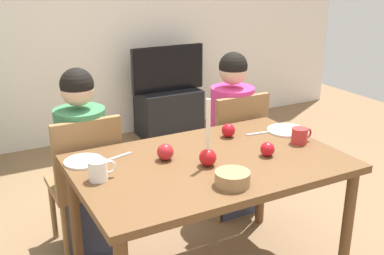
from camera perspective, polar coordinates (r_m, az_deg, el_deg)
The scene contains 19 objects.
back_wall at distance 4.69m, azimuth -14.37°, elevation 13.73°, with size 6.40×0.10×2.60m, color silver.
dining_table at distance 2.47m, azimuth 2.19°, elevation -5.81°, with size 1.40×0.90×0.75m.
chair_left at distance 2.88m, azimuth -12.89°, elevation -5.93°, with size 0.40×0.40×0.90m.
chair_right at distance 3.27m, azimuth 5.10°, elevation -2.30°, with size 0.40×0.40×0.90m.
person_left_child at distance 2.88m, azimuth -13.15°, elevation -4.64°, with size 0.30×0.30×1.17m.
person_right_child at distance 3.28m, azimuth 4.82°, elevation -1.18°, with size 0.30×0.30×1.17m.
tv_stand at distance 4.90m, azimuth -2.86°, elevation 1.84°, with size 0.64×0.40×0.48m, color black.
tv at distance 4.78m, azimuth -2.96°, elevation 7.23°, with size 0.79×0.05×0.46m.
candle_centerpiece at distance 2.35m, azimuth 1.95°, elevation -3.11°, with size 0.09×0.09×0.35m.
plate_left at distance 2.47m, azimuth -13.16°, elevation -4.07°, with size 0.20×0.20×0.01m, color white.
plate_right at distance 2.91m, azimuth 11.57°, elevation -0.33°, with size 0.24×0.24×0.01m, color white.
mug_left at distance 2.25m, azimuth -11.39°, elevation -5.16°, with size 0.14×0.09×0.10m.
mug_right at distance 2.72m, azimuth 13.09°, elevation -0.98°, with size 0.14×0.09×0.09m.
fork_left at distance 2.50m, azimuth -9.15°, elevation -3.62°, with size 0.18×0.01×0.01m, color silver.
fork_right at distance 2.84m, azimuth 8.31°, elevation -0.70°, with size 0.18×0.01×0.01m, color silver.
bowl_walnuts at distance 2.17m, azimuth 4.98°, elevation -6.25°, with size 0.17×0.17×0.07m, color #99754C.
apple_near_candle at distance 2.43m, azimuth -3.30°, elevation -3.02°, with size 0.09×0.09×0.09m, color #AD1E23.
apple_by_left_plate at distance 2.75m, azimuth 4.49°, elevation -0.36°, with size 0.08×0.08×0.08m, color #B3111B.
apple_by_right_mug at distance 2.51m, azimuth 9.25°, elevation -2.65°, with size 0.08×0.08×0.08m, color red.
Camera 1 is at (-1.13, -1.93, 1.72)m, focal length 43.45 mm.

